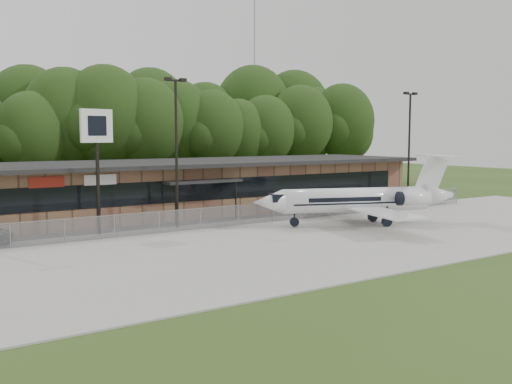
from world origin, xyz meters
TOP-DOWN VIEW (x-y plane):
  - ground at (0.00, 0.00)m, footprint 160.00×160.00m
  - apron at (0.00, 8.00)m, footprint 64.00×18.00m
  - parking_lot at (0.00, 19.50)m, footprint 50.00×9.00m
  - terminal at (-0.00, 23.94)m, footprint 41.00×11.65m
  - fence at (0.00, 15.00)m, footprint 46.00×0.04m
  - treeline at (0.00, 42.00)m, footprint 72.00×12.00m
  - radio_mast at (22.00, 48.00)m, footprint 0.20×0.20m
  - light_pole_mid at (-5.00, 16.50)m, footprint 1.55×0.30m
  - light_pole_right at (18.00, 16.50)m, footprint 1.55×0.30m
  - business_jet at (6.40, 10.35)m, footprint 14.88×13.31m
  - pole_sign at (-10.36, 16.80)m, footprint 2.12×0.51m

SIDE VIEW (x-z plane):
  - ground at x=0.00m, z-range 0.00..0.00m
  - parking_lot at x=0.00m, z-range 0.00..0.06m
  - apron at x=0.00m, z-range 0.00..0.08m
  - fence at x=0.00m, z-range 0.02..1.54m
  - business_jet at x=6.40m, z-range -0.72..4.36m
  - terminal at x=0.00m, z-range 0.03..4.33m
  - light_pole_mid at x=-5.00m, z-range 0.86..11.09m
  - light_pole_right at x=18.00m, z-range 0.86..11.09m
  - pole_sign at x=-10.36m, z-range 2.13..10.16m
  - treeline at x=0.00m, z-range 0.00..15.00m
  - radio_mast at x=22.00m, z-range 0.00..25.00m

